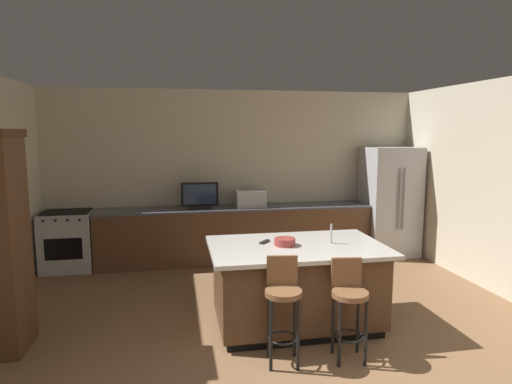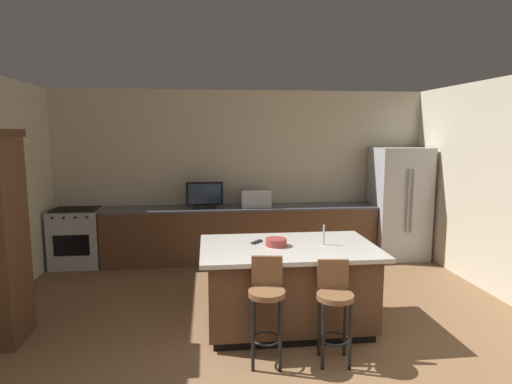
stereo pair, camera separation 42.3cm
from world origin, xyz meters
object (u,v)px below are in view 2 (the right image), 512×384
(refrigerator, at_px, (399,203))
(fruit_bowl, at_px, (276,242))
(tv_monitor, at_px, (205,196))
(bar_stool_left, at_px, (267,301))
(microwave, at_px, (256,198))
(tv_remote, at_px, (257,242))
(bar_stool_right, at_px, (334,303))
(range_oven, at_px, (77,237))
(kitchen_island, at_px, (288,285))

(refrigerator, xyz_separation_m, fruit_bowl, (-2.50, -2.45, 0.02))
(tv_monitor, bearing_deg, bar_stool_left, -79.83)
(microwave, bearing_deg, tv_remote, -96.00)
(bar_stool_right, bearing_deg, bar_stool_left, -177.05)
(range_oven, xyz_separation_m, microwave, (2.87, 0.00, 0.58))
(bar_stool_right, bearing_deg, refrigerator, 64.05)
(microwave, xyz_separation_m, bar_stool_left, (-0.26, -3.26, -0.45))
(bar_stool_right, distance_m, fruit_bowl, 0.97)
(fruit_bowl, distance_m, tv_remote, 0.25)
(kitchen_island, bearing_deg, range_oven, 139.36)
(fruit_bowl, bearing_deg, bar_stool_left, -105.23)
(microwave, height_order, tv_monitor, tv_monitor)
(range_oven, distance_m, microwave, 2.93)
(refrigerator, distance_m, microwave, 2.45)
(microwave, height_order, fruit_bowl, microwave)
(refrigerator, distance_m, bar_stool_right, 3.85)
(range_oven, xyz_separation_m, bar_stool_right, (3.24, -3.30, 0.10))
(tv_monitor, distance_m, bar_stool_left, 3.30)
(tv_monitor, distance_m, tv_remote, 2.39)
(microwave, bearing_deg, refrigerator, -1.78)
(refrigerator, relative_size, bar_stool_left, 1.89)
(tv_monitor, bearing_deg, refrigerator, -0.42)
(kitchen_island, relative_size, range_oven, 2.04)
(kitchen_island, relative_size, bar_stool_right, 2.00)
(tv_monitor, relative_size, bar_stool_right, 0.62)
(bar_stool_left, bearing_deg, microwave, 93.50)
(kitchen_island, xyz_separation_m, microwave, (-0.08, 2.53, 0.57))
(kitchen_island, xyz_separation_m, bar_stool_left, (-0.33, -0.73, 0.13))
(refrigerator, height_order, fruit_bowl, refrigerator)
(refrigerator, bearing_deg, fruit_bowl, -135.60)
(bar_stool_right, xyz_separation_m, fruit_bowl, (-0.42, 0.78, 0.39))
(microwave, distance_m, tv_monitor, 0.84)
(refrigerator, bearing_deg, range_oven, 179.19)
(fruit_bowl, bearing_deg, refrigerator, 44.40)
(bar_stool_left, bearing_deg, tv_monitor, 108.18)
(kitchen_island, relative_size, microwave, 3.95)
(tv_monitor, relative_size, fruit_bowl, 2.57)
(refrigerator, height_order, tv_remote, refrigerator)
(microwave, relative_size, bar_stool_left, 0.49)
(tv_remote, bearing_deg, tv_monitor, 144.79)
(tv_remote, bearing_deg, microwave, 124.62)
(kitchen_island, bearing_deg, fruit_bowl, 176.24)
(tv_monitor, distance_m, bar_stool_right, 3.51)
(tv_monitor, xyz_separation_m, fruit_bowl, (0.78, -2.47, -0.15))
(kitchen_island, height_order, fruit_bowl, fruit_bowl)
(range_oven, bearing_deg, tv_monitor, -1.43)
(bar_stool_left, relative_size, fruit_bowl, 4.30)
(bar_stool_right, relative_size, tv_remote, 5.58)
(range_oven, relative_size, bar_stool_right, 0.98)
(kitchen_island, relative_size, refrigerator, 1.01)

